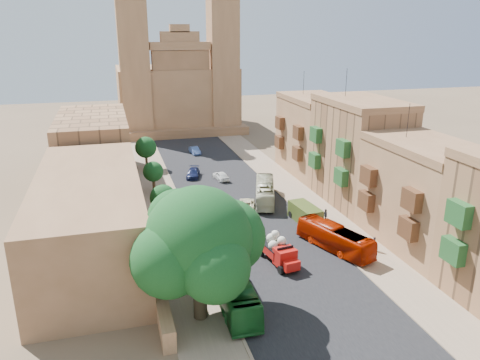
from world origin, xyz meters
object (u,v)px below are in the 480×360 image
street_tree_b (163,198)px  red_truck (279,250)px  car_blue_b (195,150)px  street_tree_d (146,148)px  bus_red_east (335,238)px  car_blue_a (236,219)px  street_tree_a (178,239)px  pedestrian_a (374,244)px  bus_green_north (232,288)px  pedestrian_c (325,215)px  olive_pickup (305,214)px  car_white_b (221,176)px  car_white_a (210,202)px  car_dkblue (193,173)px  ficus_tree (200,243)px  car_cream (247,204)px  bus_cream_east (265,192)px  street_tree_c (153,172)px  church (177,88)px

street_tree_b → red_truck: bearing=-53.1°
car_blue_b → street_tree_d: bearing=-147.1°
bus_red_east → car_blue_a: bus_red_east is taller
street_tree_a → street_tree_b: bearing=90.0°
pedestrian_a → car_blue_a: bearing=-52.0°
bus_green_north → bus_red_east: bus_green_north is taller
pedestrian_c → street_tree_a: bearing=-62.4°
street_tree_a → car_blue_a: (8.34, 9.63, -2.86)m
olive_pickup → car_white_b: (-6.00, 18.76, -0.35)m
street_tree_d → red_truck: 38.38m
bus_green_north → car_white_a: size_ratio=2.47×
bus_red_east → pedestrian_c: bus_red_east is taller
car_white_a → car_dkblue: bearing=98.5°
bus_red_east → car_blue_b: bus_red_east is taller
ficus_tree → red_truck: 12.63m
car_white_b → car_white_a: bearing=60.3°
ficus_tree → olive_pickup: ficus_tree is taller
red_truck → car_blue_a: bearing=97.8°
street_tree_d → red_truck: (9.80, -37.05, -2.24)m
bus_red_east → car_cream: 15.05m
bus_cream_east → car_white_b: size_ratio=2.56×
bus_red_east → car_white_b: bearing=-97.0°
red_truck → car_white_b: (0.70, 27.81, -0.73)m
ficus_tree → car_cream: size_ratio=2.54×
pedestrian_c → street_tree_d: bearing=-140.3°
ficus_tree → bus_green_north: (2.90, 1.26, -5.09)m
street_tree_b → pedestrian_a: bearing=-33.0°
street_tree_b → car_cream: street_tree_b is taller
street_tree_a → ficus_tree: bearing=-85.7°
street_tree_b → street_tree_d: bearing=90.0°
street_tree_d → bus_green_north: size_ratio=0.51×
ficus_tree → street_tree_d: ficus_tree is taller
car_cream → car_dkblue: (-4.38, 15.16, 0.05)m
ficus_tree → pedestrian_a: ficus_tree is taller
car_blue_a → car_blue_b: (1.16, 33.88, 0.08)m
olive_pickup → car_white_a: (-10.10, 7.96, -0.30)m
street_tree_c → pedestrian_c: size_ratio=2.79×
bus_cream_east → car_white_a: bus_cream_east is taller
bus_cream_east → car_white_a: 7.63m
street_tree_d → church: bearing=71.9°
olive_pickup → pedestrian_a: (3.84, -9.22, -0.21)m
street_tree_b → bus_green_north: size_ratio=0.46×
church → car_cream: size_ratio=8.31×
street_tree_d → car_cream: 24.65m
bus_green_north → car_white_b: (7.00, 33.50, -0.81)m
ficus_tree → street_tree_a: ficus_tree is taller
street_tree_b → bus_green_north: 19.14m
olive_pickup → bus_green_north: bearing=-131.4°
bus_cream_east → car_white_b: bearing=-54.0°
car_blue_a → pedestrian_a: (12.00, -10.85, 0.23)m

